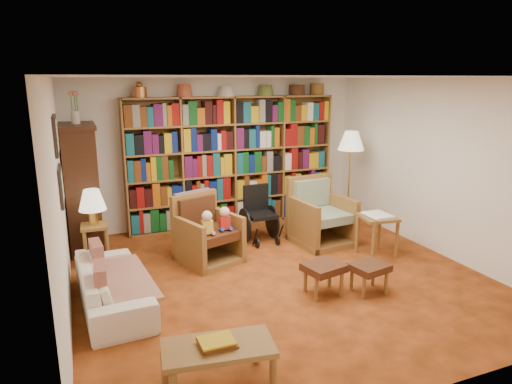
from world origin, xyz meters
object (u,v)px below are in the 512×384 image
sofa (113,285)px  armchair_leather (207,233)px  side_table_lamp (95,236)px  armchair_sage (318,217)px  footstool_a (324,270)px  floor_lamp (351,145)px  coffee_table (218,351)px  footstool_b (369,269)px  side_table_papers (377,223)px  wheelchair (259,215)px

sofa → armchair_leather: size_ratio=1.72×
side_table_lamp → armchair_sage: armchair_sage is taller
footstool_a → armchair_leather: bearing=121.8°
sofa → floor_lamp: 4.46m
coffee_table → floor_lamp: bearing=44.1°
side_table_lamp → floor_lamp: 4.26m
armchair_sage → footstool_b: 1.81m
side_table_papers → sofa: bearing=-177.8°
armchair_sage → wheelchair: (-0.83, 0.41, 0.01)m
side_table_lamp → footstool_a: bearing=-39.5°
footstool_a → floor_lamp: bearing=51.1°
side_table_lamp → side_table_papers: side_table_papers is taller
armchair_leather → footstool_a: size_ratio=1.91×
floor_lamp → coffee_table: 4.80m
side_table_lamp → coffee_table: bearing=-76.1°
side_table_lamp → side_table_papers: (3.74, -1.22, 0.10)m
footstool_b → side_table_lamp: bearing=143.9°
side_table_lamp → floor_lamp: size_ratio=0.34×
footstool_a → sofa: bearing=164.7°
armchair_sage → coffee_table: 3.72m
floor_lamp → side_table_lamp: bearing=-178.3°
side_table_papers → wheelchair: bearing=135.9°
armchair_leather → coffee_table: armchair_leather is taller
floor_lamp → side_table_papers: size_ratio=2.63×
wheelchair → footstool_a: 2.04m
footstool_a → side_table_lamp: bearing=140.5°
side_table_lamp → armchair_sage: 3.29m
armchair_leather → coffee_table: size_ratio=1.02×
wheelchair → footstool_b: 2.26m
floor_lamp → footstool_a: bearing=-128.9°
armchair_sage → footstool_b: (-0.32, -1.78, -0.09)m
sofa → footstool_a: 2.41m
armchair_leather → wheelchair: armchair_leather is taller
armchair_leather → footstool_b: bearing=-48.9°
side_table_lamp → wheelchair: wheelchair is taller
wheelchair → sofa: bearing=-149.0°
armchair_leather → side_table_papers: (2.29, -0.79, 0.10)m
coffee_table → side_table_lamp: bearing=103.9°
sofa → wheelchair: 2.73m
wheelchair → side_table_lamp: bearing=-179.1°
floor_lamp → side_table_papers: floor_lamp is taller
footstool_a → coffee_table: 2.00m
wheelchair → coffee_table: bearing=-117.6°
sofa → side_table_papers: bearing=-91.1°
side_table_papers → armchair_leather: bearing=161.0°
armchair_sage → side_table_papers: (0.47, -0.85, 0.10)m
sofa → wheelchair: bearing=-62.3°
floor_lamp → footstool_b: (-1.18, -2.28, -1.12)m
armchair_sage → sofa: bearing=-162.6°
side_table_papers → footstool_a: 1.54m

